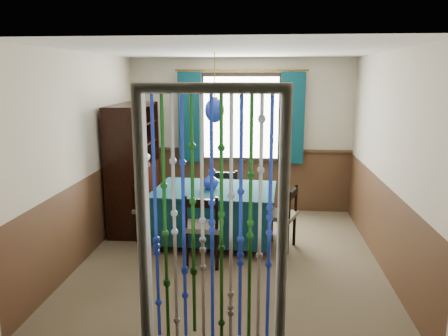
# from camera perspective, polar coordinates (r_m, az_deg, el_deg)

# --- Properties ---
(floor) EXTENTS (4.00, 4.00, 0.00)m
(floor) POSITION_cam_1_polar(r_m,az_deg,el_deg) (5.58, 0.94, -11.48)
(floor) COLOR brown
(floor) RESTS_ON ground
(ceiling) EXTENTS (4.00, 4.00, 0.00)m
(ceiling) POSITION_cam_1_polar(r_m,az_deg,el_deg) (5.12, 1.04, 15.09)
(ceiling) COLOR silver
(ceiling) RESTS_ON ground
(wall_back) EXTENTS (3.60, 0.00, 3.60)m
(wall_back) POSITION_cam_1_polar(r_m,az_deg,el_deg) (7.18, 2.23, 4.23)
(wall_back) COLOR #BCB29A
(wall_back) RESTS_ON ground
(wall_front) EXTENTS (3.60, 0.00, 3.60)m
(wall_front) POSITION_cam_1_polar(r_m,az_deg,el_deg) (3.28, -1.73, -5.38)
(wall_front) COLOR #BCB29A
(wall_front) RESTS_ON ground
(wall_left) EXTENTS (0.00, 4.00, 4.00)m
(wall_left) POSITION_cam_1_polar(r_m,az_deg,el_deg) (5.64, -17.58, 1.49)
(wall_left) COLOR #BCB29A
(wall_left) RESTS_ON ground
(wall_right) EXTENTS (0.00, 4.00, 4.00)m
(wall_right) POSITION_cam_1_polar(r_m,az_deg,el_deg) (5.38, 20.47, 0.81)
(wall_right) COLOR #BCB29A
(wall_right) RESTS_ON ground
(wainscot_back) EXTENTS (3.60, 0.00, 3.60)m
(wainscot_back) POSITION_cam_1_polar(r_m,az_deg,el_deg) (7.30, 2.17, -1.62)
(wainscot_back) COLOR #472D1B
(wainscot_back) RESTS_ON ground
(wainscot_front) EXTENTS (3.60, 0.00, 3.60)m
(wainscot_front) POSITION_cam_1_polar(r_m,az_deg,el_deg) (3.59, -1.62, -16.81)
(wainscot_front) COLOR #472D1B
(wainscot_front) RESTS_ON ground
(wainscot_left) EXTENTS (0.00, 4.00, 4.00)m
(wainscot_left) POSITION_cam_1_polar(r_m,az_deg,el_deg) (5.81, -16.97, -5.79)
(wainscot_left) COLOR #472D1B
(wainscot_left) RESTS_ON ground
(wainscot_right) EXTENTS (0.00, 4.00, 4.00)m
(wainscot_right) POSITION_cam_1_polar(r_m,az_deg,el_deg) (5.56, 19.75, -6.78)
(wainscot_right) COLOR #472D1B
(wainscot_right) RESTS_ON ground
(window) EXTENTS (1.32, 0.12, 1.42)m
(window) POSITION_cam_1_polar(r_m,az_deg,el_deg) (7.09, 2.22, 6.58)
(window) COLOR black
(window) RESTS_ON wall_back
(doorway) EXTENTS (1.16, 0.12, 2.18)m
(doorway) POSITION_cam_1_polar(r_m,az_deg,el_deg) (3.40, -1.58, -8.29)
(doorway) COLOR silver
(doorway) RESTS_ON ground
(dining_table) EXTENTS (1.63, 1.17, 0.76)m
(dining_table) POSITION_cam_1_polar(r_m,az_deg,el_deg) (5.86, -1.16, -5.73)
(dining_table) COLOR #0B323C
(dining_table) RESTS_ON floor
(chair_near) EXTENTS (0.45, 0.44, 0.89)m
(chair_near) POSITION_cam_1_polar(r_m,az_deg,el_deg) (5.21, -2.68, -7.70)
(chair_near) COLOR black
(chair_near) RESTS_ON floor
(chair_far) EXTENTS (0.41, 0.40, 0.82)m
(chair_far) POSITION_cam_1_polar(r_m,az_deg,el_deg) (6.51, 0.08, -3.88)
(chair_far) COLOR black
(chair_far) RESTS_ON floor
(chair_left) EXTENTS (0.39, 0.40, 0.80)m
(chair_left) POSITION_cam_1_polar(r_m,az_deg,el_deg) (6.12, -9.94, -5.22)
(chair_left) COLOR black
(chair_left) RESTS_ON floor
(chair_right) EXTENTS (0.50, 0.51, 0.83)m
(chair_right) POSITION_cam_1_polar(r_m,az_deg,el_deg) (5.73, 7.57, -6.20)
(chair_right) COLOR black
(chair_right) RESTS_ON floor
(sideboard) EXTENTS (0.53, 1.40, 1.81)m
(sideboard) POSITION_cam_1_polar(r_m,az_deg,el_deg) (6.66, -11.63, -2.12)
(sideboard) COLOR black
(sideboard) RESTS_ON floor
(pendant_lamp) EXTENTS (0.25, 0.25, 0.87)m
(pendant_lamp) POSITION_cam_1_polar(r_m,az_deg,el_deg) (5.59, -1.22, 7.57)
(pendant_lamp) COLOR olive
(pendant_lamp) RESTS_ON ceiling
(vase_table) EXTENTS (0.20, 0.20, 0.21)m
(vase_table) POSITION_cam_1_polar(r_m,az_deg,el_deg) (5.75, -1.77, -1.71)
(vase_table) COLOR #162C9E
(vase_table) RESTS_ON dining_table
(bowl_shelf) EXTENTS (0.21, 0.21, 0.05)m
(bowl_shelf) POSITION_cam_1_polar(r_m,az_deg,el_deg) (6.29, -11.98, 3.01)
(bowl_shelf) COLOR beige
(bowl_shelf) RESTS_ON sideboard
(vase_sideboard) EXTENTS (0.24, 0.24, 0.21)m
(vase_sideboard) POSITION_cam_1_polar(r_m,az_deg,el_deg) (6.92, -10.38, 1.76)
(vase_sideboard) COLOR beige
(vase_sideboard) RESTS_ON sideboard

